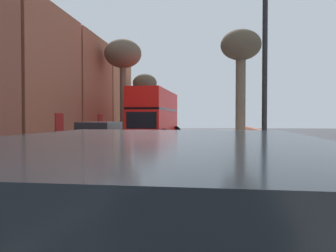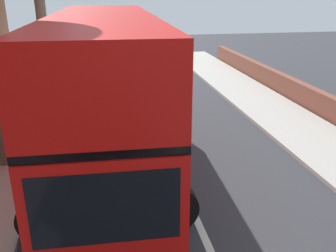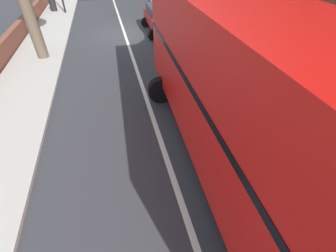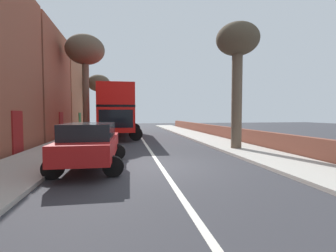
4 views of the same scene
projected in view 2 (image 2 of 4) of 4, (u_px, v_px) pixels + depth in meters
double_decker_bus at (106, 81)px, 9.77m from camera, size 3.81×10.21×4.06m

